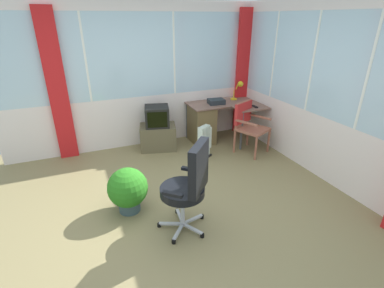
% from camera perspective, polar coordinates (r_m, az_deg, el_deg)
% --- Properties ---
extents(ground, '(5.56, 5.47, 0.06)m').
position_cam_1_polar(ground, '(3.77, -2.61, -13.37)').
color(ground, olive).
extents(north_window_panel, '(4.56, 0.07, 2.53)m').
position_cam_1_polar(north_window_panel, '(5.28, -11.61, 12.71)').
color(north_window_panel, silver).
rests_on(north_window_panel, ground).
extents(east_window_panel, '(0.07, 4.47, 2.53)m').
position_cam_1_polar(east_window_panel, '(4.46, 26.51, 8.66)').
color(east_window_panel, silver).
rests_on(east_window_panel, ground).
extents(curtain_north_left, '(0.30, 0.07, 2.43)m').
position_cam_1_polar(curtain_north_left, '(5.12, -25.40, 10.03)').
color(curtain_north_left, red).
rests_on(curtain_north_left, ground).
extents(curtain_corner, '(0.30, 0.08, 2.43)m').
position_cam_1_polar(curtain_corner, '(5.98, 10.18, 13.67)').
color(curtain_corner, red).
rests_on(curtain_corner, ground).
extents(desk, '(1.32, 0.98, 0.75)m').
position_cam_1_polar(desk, '(5.54, 2.61, 4.53)').
color(desk, brown).
rests_on(desk, ground).
extents(desk_lamp, '(0.24, 0.21, 0.37)m').
position_cam_1_polar(desk_lamp, '(5.78, 9.39, 11.09)').
color(desk_lamp, yellow).
rests_on(desk_lamp, desk).
extents(tv_remote, '(0.04, 0.15, 0.02)m').
position_cam_1_polar(tv_remote, '(5.39, 12.48, 7.36)').
color(tv_remote, black).
rests_on(tv_remote, desk).
extents(paper_tray, '(0.32, 0.26, 0.09)m').
position_cam_1_polar(paper_tray, '(5.48, 4.87, 8.48)').
color(paper_tray, '#20282D').
rests_on(paper_tray, desk).
extents(wooden_armchair, '(0.64, 0.64, 0.91)m').
position_cam_1_polar(wooden_armchair, '(5.17, 10.99, 4.61)').
color(wooden_armchair, '#995844').
rests_on(wooden_armchair, ground).
extents(office_chair, '(0.59, 0.61, 1.10)m').
position_cam_1_polar(office_chair, '(3.10, -0.53, -7.77)').
color(office_chair, '#B7B7BF').
rests_on(office_chair, ground).
extents(tv_on_stand, '(0.73, 0.59, 0.81)m').
position_cam_1_polar(tv_on_stand, '(5.25, -6.86, 2.72)').
color(tv_on_stand, brown).
rests_on(tv_on_stand, ground).
extents(space_heater, '(0.33, 0.28, 0.58)m').
position_cam_1_polar(space_heater, '(4.92, 2.57, 0.55)').
color(space_heater, silver).
rests_on(space_heater, ground).
extents(potted_plant, '(0.50, 0.50, 0.59)m').
position_cam_1_polar(potted_plant, '(3.65, -12.73, -8.79)').
color(potted_plant, '#394F55').
rests_on(potted_plant, ground).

